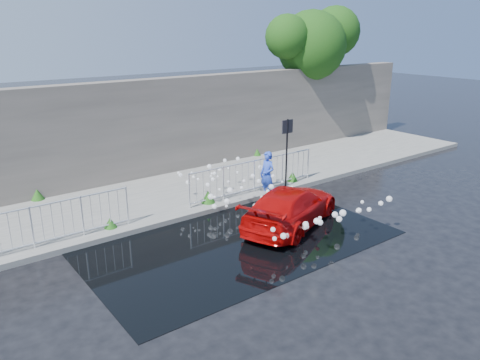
% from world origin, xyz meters
% --- Properties ---
extents(ground, '(90.00, 90.00, 0.00)m').
position_xyz_m(ground, '(0.00, 0.00, 0.00)').
color(ground, black).
rests_on(ground, ground).
extents(pavement, '(30.00, 4.00, 0.15)m').
position_xyz_m(pavement, '(0.00, 5.00, 0.07)').
color(pavement, slate).
rests_on(pavement, ground).
extents(curb, '(30.00, 0.25, 0.16)m').
position_xyz_m(curb, '(0.00, 3.00, 0.08)').
color(curb, slate).
rests_on(curb, ground).
extents(retaining_wall, '(30.00, 0.60, 3.50)m').
position_xyz_m(retaining_wall, '(0.00, 7.20, 1.90)').
color(retaining_wall, '#575149').
rests_on(retaining_wall, pavement).
extents(puddle, '(8.00, 5.00, 0.01)m').
position_xyz_m(puddle, '(0.50, 1.00, 0.01)').
color(puddle, black).
rests_on(puddle, ground).
extents(sign_post, '(0.45, 0.06, 2.50)m').
position_xyz_m(sign_post, '(4.20, 3.10, 1.72)').
color(sign_post, black).
rests_on(sign_post, ground).
extents(tree, '(5.12, 3.13, 6.36)m').
position_xyz_m(tree, '(9.67, 7.41, 4.78)').
color(tree, '#332114').
rests_on(tree, ground).
extents(railing_left, '(5.05, 0.05, 1.10)m').
position_xyz_m(railing_left, '(-4.00, 3.35, 0.74)').
color(railing_left, silver).
rests_on(railing_left, pavement).
extents(railing_right, '(5.05, 0.05, 1.10)m').
position_xyz_m(railing_right, '(3.00, 3.35, 0.74)').
color(railing_right, silver).
rests_on(railing_right, pavement).
extents(weeds, '(12.17, 3.93, 0.39)m').
position_xyz_m(weeds, '(-0.21, 4.45, 0.33)').
color(weeds, '#184A13').
rests_on(weeds, pavement).
extents(water_spray, '(3.60, 5.61, 0.98)m').
position_xyz_m(water_spray, '(2.16, 1.44, 0.70)').
color(water_spray, white).
rests_on(water_spray, ground).
extents(red_car, '(4.18, 2.92, 1.12)m').
position_xyz_m(red_car, '(2.30, 0.82, 0.56)').
color(red_car, '#B50707').
rests_on(red_car, ground).
extents(person, '(0.42, 0.59, 1.55)m').
position_xyz_m(person, '(3.27, 3.00, 0.78)').
color(person, blue).
rests_on(person, ground).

